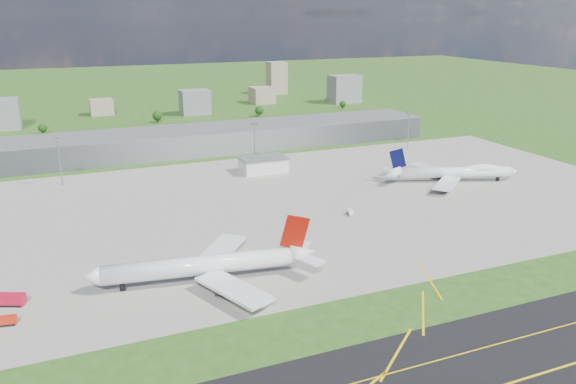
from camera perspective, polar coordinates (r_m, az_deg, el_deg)
name	(u,v)px	position (r m, az deg, el deg)	size (l,w,h in m)	color
ground	(223,154)	(373.41, -6.60, 3.83)	(1400.00, 1400.00, 0.00)	#264C18
taxiway	(513,382)	(159.58, 21.86, -17.52)	(1400.00, 60.00, 0.06)	black
apron	(305,202)	(277.08, 1.76, -0.98)	(360.00, 190.00, 0.08)	gray
terminal	(217,139)	(385.82, -7.26, 5.40)	(300.00, 42.00, 15.00)	slate
ops_building	(263,165)	(329.22, -2.51, 2.76)	(26.00, 16.00, 8.00)	silver
mast_west	(59,154)	(322.09, -22.27, 3.62)	(3.50, 2.00, 25.90)	gray
mast_center	(255,137)	(339.78, -3.42, 5.60)	(3.50, 2.00, 25.90)	gray
mast_east	(409,124)	(389.06, 12.17, 6.78)	(3.50, 2.00, 25.90)	gray
airliner_red_twin	(208,266)	(196.82, -8.15, -7.41)	(79.50, 61.45, 21.84)	white
airliner_blue_quad	(454,172)	(321.74, 16.55, 1.93)	(71.50, 54.64, 19.33)	white
fire_truck	(11,300)	(201.62, -26.32, -9.80)	(9.22, 6.42, 3.81)	red
crash_tender	(7,321)	(190.56, -26.63, -11.63)	(5.58, 3.06, 2.82)	red
tug_yellow	(215,263)	(210.40, -7.47, -7.14)	(3.85, 3.85, 1.74)	orange
van_white_near	(350,213)	(260.06, 6.31, -2.09)	(2.89, 4.88, 2.36)	white
van_white_far	(474,174)	(338.70, 18.34, 1.78)	(4.09, 2.11, 2.14)	white
bldg_w	(1,114)	(506.74, -27.16, 7.05)	(28.00, 22.00, 24.00)	slate
bldg_cw	(102,107)	(546.65, -18.41, 8.20)	(20.00, 18.00, 14.00)	gray
bldg_c	(195,102)	(528.45, -9.43, 9.00)	(26.00, 20.00, 22.00)	slate
bldg_ce	(262,95)	(589.39, -2.66, 9.80)	(22.00, 24.00, 16.00)	gray
bldg_e	(344,89)	(593.74, 5.75, 10.38)	(30.00, 22.00, 28.00)	slate
bldg_tall_e	(277,78)	(657.90, -1.15, 11.52)	(20.00, 18.00, 36.00)	gray
tree_w	(42,128)	(471.82, -23.67, 5.97)	(6.75, 6.75, 8.25)	#382314
tree_c	(157,116)	(492.52, -13.14, 7.55)	(8.10, 8.10, 9.90)	#382314
tree_e	(259,110)	(509.95, -2.95, 8.28)	(7.65, 7.65, 9.35)	#382314
tree_far_e	(343,104)	(555.14, 5.59, 8.89)	(6.30, 6.30, 7.70)	#382314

